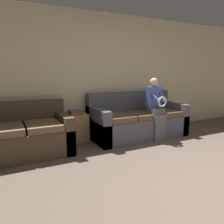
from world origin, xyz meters
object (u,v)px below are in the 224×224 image
object	(u,v)px
couch_main	(137,121)
child_left_seated	(156,106)
book_stack	(75,113)
side_shelf	(76,127)
couch_side	(25,136)

from	to	relation	value
couch_main	child_left_seated	distance (m)	0.55
child_left_seated	book_stack	size ratio (longest dim) A/B	4.63
child_left_seated	side_shelf	xyz separation A→B (m)	(-1.46, 0.63, -0.40)
couch_main	book_stack	bearing A→B (deg)	169.13
couch_main	child_left_seated	world-z (taller)	child_left_seated
couch_side	side_shelf	xyz separation A→B (m)	(0.97, 0.29, -0.03)
couch_side	book_stack	bearing A→B (deg)	16.83
couch_side	child_left_seated	xyz separation A→B (m)	(2.43, -0.34, 0.37)
book_stack	child_left_seated	bearing A→B (deg)	-23.19
couch_side	side_shelf	bearing A→B (deg)	16.58
child_left_seated	book_stack	distance (m)	1.60
child_left_seated	book_stack	bearing A→B (deg)	156.81
book_stack	side_shelf	bearing A→B (deg)	-13.20
side_shelf	book_stack	xyz separation A→B (m)	(-0.01, 0.00, 0.30)
couch_side	book_stack	world-z (taller)	couch_side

